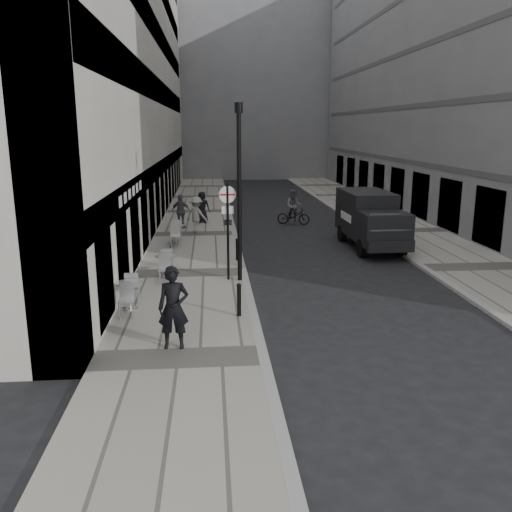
{
  "coord_description": "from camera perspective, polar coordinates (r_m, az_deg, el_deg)",
  "views": [
    {
      "loc": [
        -1.16,
        -9.16,
        5.35
      ],
      "look_at": [
        0.22,
        7.43,
        1.4
      ],
      "focal_mm": 38.0,
      "sensor_mm": 36.0,
      "label": 1
    }
  ],
  "objects": [
    {
      "name": "walking_man",
      "position": [
        13.21,
        -8.68,
        -5.41
      ],
      "size": [
        0.75,
        0.5,
        2.04
      ],
      "primitive_type": "imported",
      "rotation": [
        0.0,
        0.0,
        -0.02
      ],
      "color": "black",
      "rests_on": "sidewalk"
    },
    {
      "name": "cyclist",
      "position": [
        30.73,
        3.97,
        4.76
      ],
      "size": [
        1.94,
        1.16,
        1.98
      ],
      "rotation": [
        0.0,
        0.0,
        -0.3
      ],
      "color": "black",
      "rests_on": "ground"
    },
    {
      "name": "pedestrian_c",
      "position": [
        30.82,
        -5.7,
        5.16
      ],
      "size": [
        0.93,
        0.68,
        1.74
      ],
      "primitive_type": "imported",
      "rotation": [
        0.0,
        0.0,
        2.99
      ],
      "color": "black",
      "rests_on": "sidewalk"
    },
    {
      "name": "far_sidewalk",
      "position": [
        29.48,
        15.5,
        2.53
      ],
      "size": [
        4.0,
        60.0,
        0.12
      ],
      "primitive_type": "cube",
      "color": "gray",
      "rests_on": "ground"
    },
    {
      "name": "sidewalk",
      "position": [
        27.68,
        -6.42,
        2.25
      ],
      "size": [
        4.0,
        60.0,
        0.12
      ],
      "primitive_type": "cube",
      "color": "gray",
      "rests_on": "ground"
    },
    {
      "name": "pedestrian_a",
      "position": [
        29.08,
        -7.89,
        4.68
      ],
      "size": [
        1.15,
        0.75,
        1.82
      ],
      "primitive_type": "imported",
      "rotation": [
        0.0,
        0.0,
        2.83
      ],
      "color": "slate",
      "rests_on": "sidewalk"
    },
    {
      "name": "building_right",
      "position": [
        37.21,
        20.58,
        19.73
      ],
      "size": [
        6.0,
        45.0,
        20.0
      ],
      "primitive_type": "cube",
      "color": "gray",
      "rests_on": "ground"
    },
    {
      "name": "bollard_near",
      "position": [
        15.42,
        -1.8,
        -4.72
      ],
      "size": [
        0.12,
        0.12,
        0.9
      ],
      "primitive_type": "cylinder",
      "color": "black",
      "rests_on": "sidewalk"
    },
    {
      "name": "building_far",
      "position": [
        65.46,
        -2.54,
        18.3
      ],
      "size": [
        24.0,
        16.0,
        22.0
      ],
      "primitive_type": "cube",
      "color": "gray",
      "rests_on": "ground"
    },
    {
      "name": "lamppost",
      "position": [
        18.49,
        -1.78,
        7.54
      ],
      "size": [
        0.27,
        0.27,
        6.04
      ],
      "color": "black",
      "rests_on": "sidewalk"
    },
    {
      "name": "ground",
      "position": [
        10.67,
        2.22,
        -16.76
      ],
      "size": [
        120.0,
        120.0,
        0.0
      ],
      "primitive_type": "plane",
      "color": "black",
      "rests_on": "ground"
    },
    {
      "name": "sign_post",
      "position": [
        18.72,
        -2.99,
        3.95
      ],
      "size": [
        0.58,
        0.09,
        3.4
      ],
      "rotation": [
        0.0,
        0.0,
        0.01
      ],
      "color": "black",
      "rests_on": "sidewalk"
    },
    {
      "name": "bollard_far",
      "position": [
        21.85,
        -2.0,
        0.63
      ],
      "size": [
        0.11,
        0.11,
        0.84
      ],
      "primitive_type": "cylinder",
      "color": "black",
      "rests_on": "sidewalk"
    },
    {
      "name": "cafe_table_mid",
      "position": [
        25.2,
        -8.42,
        2.44
      ],
      "size": [
        0.8,
        1.81,
        1.03
      ],
      "color": "silver",
      "rests_on": "sidewalk"
    },
    {
      "name": "panel_van",
      "position": [
        25.08,
        11.91,
        4.04
      ],
      "size": [
        2.07,
        5.37,
        2.51
      ],
      "rotation": [
        0.0,
        0.0,
        0.02
      ],
      "color": "black",
      "rests_on": "ground"
    },
    {
      "name": "cafe_table_far",
      "position": [
        19.5,
        -9.44,
        -0.91
      ],
      "size": [
        0.75,
        1.69,
        0.96
      ],
      "color": "#ACACAE",
      "rests_on": "sidewalk"
    },
    {
      "name": "cafe_table_near",
      "position": [
        16.35,
        -13.16,
        -3.85
      ],
      "size": [
        0.76,
        1.72,
        0.98
      ],
      "color": "silver",
      "rests_on": "sidewalk"
    },
    {
      "name": "pedestrian_b",
      "position": [
        27.63,
        -6.28,
        4.31
      ],
      "size": [
        1.38,
        1.21,
        1.85
      ],
      "primitive_type": "imported",
      "rotation": [
        0.0,
        0.0,
        2.6
      ],
      "color": "#9D9A91",
      "rests_on": "sidewalk"
    },
    {
      "name": "building_left",
      "position": [
        34.2,
        -13.64,
        19.13
      ],
      "size": [
        4.0,
        45.0,
        18.0
      ],
      "primitive_type": "cube",
      "color": "beige",
      "rests_on": "ground"
    }
  ]
}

